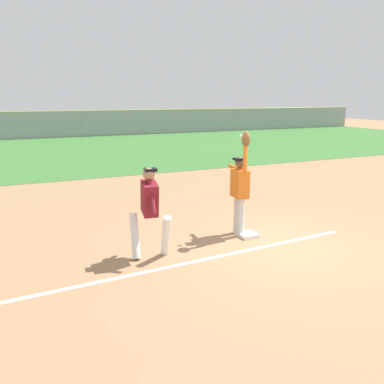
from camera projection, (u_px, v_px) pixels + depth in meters
ground_plane at (283, 246)px, 8.13m from camera, size 75.59×75.59×0.00m
outfield_grass at (105, 150)px, 22.81m from camera, size 51.86×16.16×0.01m
chalk_foul_line at (61, 290)px, 6.28m from camera, size 11.98×0.85×0.01m
first_base at (248, 235)px, 8.66m from camera, size 0.38×0.38×0.08m
fielder at (240, 185)px, 8.54m from camera, size 0.30×0.90×2.28m
runner at (150, 206)px, 7.35m from camera, size 0.74×0.85×1.72m
baseball at (241, 136)px, 8.37m from camera, size 0.07×0.07×0.07m
outfield_fence at (81, 124)px, 29.75m from camera, size 51.94×0.08×1.94m
parked_car_red at (16, 126)px, 31.15m from camera, size 4.57×2.47×1.25m
parked_car_black at (85, 125)px, 32.92m from camera, size 4.51×2.34×1.25m
parked_car_white at (145, 123)px, 34.85m from camera, size 4.58×2.49×1.25m
parked_car_silver at (191, 122)px, 37.12m from camera, size 4.41×2.14×1.25m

